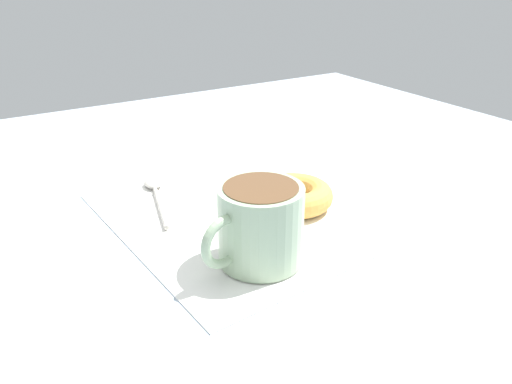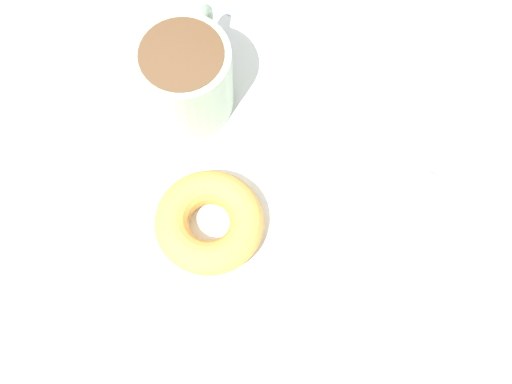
# 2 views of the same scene
# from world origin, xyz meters

# --- Properties ---
(ground_plane) EXTENTS (1.20, 1.20, 0.02)m
(ground_plane) POSITION_xyz_m (0.00, 0.00, -0.01)
(ground_plane) COLOR #99A8B7
(napkin) EXTENTS (0.35, 0.35, 0.00)m
(napkin) POSITION_xyz_m (-0.03, 0.00, 0.00)
(napkin) COLOR white
(napkin) RESTS_ON ground_plane
(coffee_cup) EXTENTS (0.08, 0.11, 0.08)m
(coffee_cup) POSITION_xyz_m (0.07, -0.06, 0.04)
(coffee_cup) COLOR #9EB793
(coffee_cup) RESTS_ON napkin
(donut) EXTENTS (0.09, 0.09, 0.03)m
(donut) POSITION_xyz_m (-0.01, 0.04, 0.02)
(donut) COLOR gold
(donut) RESTS_ON napkin
(spoon) EXTENTS (0.14, 0.05, 0.01)m
(spoon) POSITION_xyz_m (-0.13, -0.09, 0.01)
(spoon) COLOR #B7B2A8
(spoon) RESTS_ON napkin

